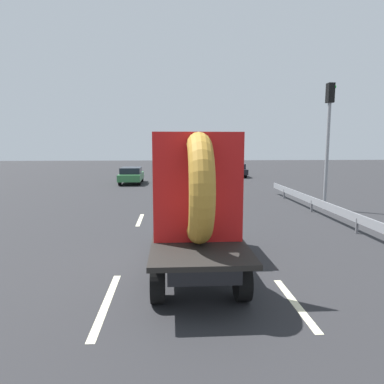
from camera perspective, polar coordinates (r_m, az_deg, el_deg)
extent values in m
plane|color=#28282B|center=(9.58, -1.05, -11.38)|extent=(120.00, 120.00, 0.00)
cylinder|color=black|center=(10.43, -4.93, -7.34)|extent=(0.28, 0.86, 0.86)
cylinder|color=black|center=(10.52, 4.44, -7.20)|extent=(0.28, 0.86, 0.86)
cylinder|color=black|center=(7.22, -5.60, -14.37)|extent=(0.28, 0.86, 0.86)
cylinder|color=black|center=(7.35, 8.18, -13.99)|extent=(0.28, 0.86, 0.86)
cube|color=black|center=(8.73, 0.40, -7.43)|extent=(1.30, 5.44, 0.25)
cube|color=silver|center=(10.19, -0.23, -0.63)|extent=(2.00, 2.12, 1.35)
cube|color=black|center=(10.10, -0.21, 1.00)|extent=(2.02, 2.02, 0.44)
cube|color=black|center=(7.66, 0.95, -8.25)|extent=(2.00, 3.32, 0.10)
cube|color=black|center=(9.10, 0.17, -1.81)|extent=(1.80, 0.08, 1.10)
torus|color=#B7842D|center=(7.27, 1.06, 0.64)|extent=(0.50, 2.33, 2.33)
cube|color=red|center=(7.27, 1.06, 0.64)|extent=(1.90, 0.03, 2.33)
cylinder|color=black|center=(29.99, -11.04, 2.22)|extent=(0.21, 0.61, 0.61)
cylinder|color=black|center=(29.83, -8.18, 2.26)|extent=(0.21, 0.61, 0.61)
cylinder|color=black|center=(27.45, -11.73, 1.70)|extent=(0.21, 0.61, 0.61)
cylinder|color=black|center=(27.27, -8.62, 1.74)|extent=(0.21, 0.61, 0.61)
cube|color=#33723F|center=(28.60, -9.90, 2.52)|extent=(1.73, 4.03, 0.53)
cube|color=black|center=(28.46, -9.94, 3.51)|extent=(1.55, 2.26, 0.48)
cylinder|color=gray|center=(18.01, 21.19, 5.36)|extent=(0.16, 0.16, 5.09)
cube|color=black|center=(18.16, 21.67, 14.83)|extent=(0.30, 0.36, 0.90)
sphere|color=#19D833|center=(18.27, 22.22, 15.65)|extent=(0.20, 0.20, 0.20)
cube|color=gray|center=(15.44, 21.86, -2.45)|extent=(0.06, 16.06, 0.32)
cylinder|color=slate|center=(13.74, 25.37, -5.03)|extent=(0.10, 0.10, 0.55)
cylinder|color=slate|center=(17.29, 18.98, -2.19)|extent=(0.10, 0.10, 0.55)
cylinder|color=slate|center=(21.01, 14.83, -0.32)|extent=(0.10, 0.10, 0.55)
cube|color=beige|center=(7.51, -13.82, -17.20)|extent=(0.16, 2.90, 0.01)
cube|color=beige|center=(14.83, -8.50, -4.52)|extent=(0.16, 2.35, 0.01)
cube|color=beige|center=(7.59, 16.48, -17.01)|extent=(0.16, 2.34, 0.01)
cube|color=beige|center=(15.34, 5.81, -4.06)|extent=(0.16, 2.22, 0.01)
cylinder|color=black|center=(35.69, 5.61, 3.19)|extent=(0.21, 0.60, 0.60)
cylinder|color=black|center=(35.95, 7.91, 3.19)|extent=(0.21, 0.60, 0.60)
cylinder|color=black|center=(33.21, 6.29, 2.84)|extent=(0.21, 0.60, 0.60)
cylinder|color=black|center=(33.49, 8.76, 2.83)|extent=(0.21, 0.60, 0.60)
cube|color=black|center=(34.56, 7.14, 3.44)|extent=(1.68, 3.93, 0.51)
cube|color=black|center=(34.43, 7.18, 4.25)|extent=(1.52, 2.20, 0.47)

